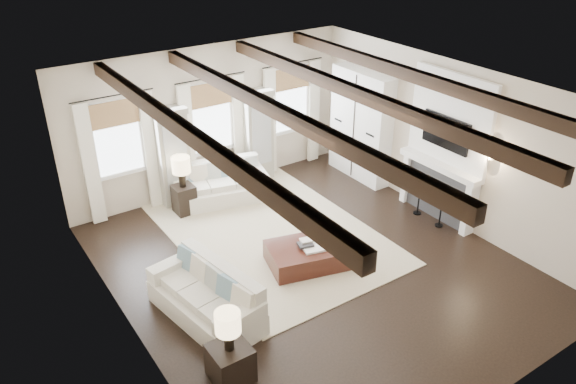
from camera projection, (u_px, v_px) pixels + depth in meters
ground at (313, 265)px, 10.04m from camera, size 7.50×7.50×0.00m
room_shell at (319, 143)px, 10.18m from camera, size 6.54×7.54×3.22m
area_rug at (270, 232)px, 11.01m from camera, size 3.46×5.00×0.02m
sofa_back at (220, 185)px, 12.06m from camera, size 2.12×1.34×0.84m
sofa_left at (209, 297)px, 8.71m from camera, size 1.20×2.10×0.85m
ottoman at (310, 255)px, 10.00m from camera, size 1.67×1.27×0.39m
tray at (316, 246)px, 9.86m from camera, size 0.58×0.50×0.04m
book_lower at (305, 244)px, 9.84m from camera, size 0.30×0.26×0.04m
book_upper at (306, 240)px, 9.89m from camera, size 0.26×0.22×0.03m
book_loose at (334, 244)px, 9.92m from camera, size 0.28×0.24×0.03m
side_table_front at (230, 363)px, 7.60m from camera, size 0.53×0.53×0.53m
lamp_front at (228, 325)px, 7.28m from camera, size 0.35×0.35×0.60m
side_table_back at (184, 199)px, 11.56m from camera, size 0.41×0.41×0.62m
lamp_back at (181, 167)px, 11.21m from camera, size 0.37×0.37×0.64m
candlestick_near at (441, 211)px, 11.09m from camera, size 0.16×0.16×0.80m
candlestick_far at (419, 199)px, 11.52m from camera, size 0.17×0.17×0.82m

